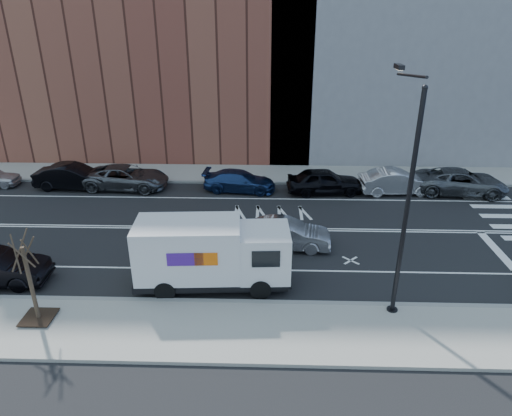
{
  "coord_description": "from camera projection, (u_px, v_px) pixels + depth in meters",
  "views": [
    {
      "loc": [
        1.96,
        -22.68,
        11.43
      ],
      "look_at": [
        1.28,
        -0.29,
        1.4
      ],
      "focal_mm": 32.0,
      "sensor_mm": 36.0,
      "label": 1
    }
  ],
  "objects": [
    {
      "name": "ground",
      "position": [
        233.0,
        228.0,
        25.41
      ],
      "size": [
        120.0,
        120.0,
        0.0
      ],
      "primitive_type": "plane",
      "color": "black",
      "rests_on": "ground"
    },
    {
      "name": "sidewalk_near",
      "position": [
        216.0,
        330.0,
        17.36
      ],
      "size": [
        44.0,
        3.6,
        0.15
      ],
      "primitive_type": "cube",
      "color": "gray",
      "rests_on": "ground"
    },
    {
      "name": "sidewalk_far",
      "position": [
        242.0,
        174.0,
        33.41
      ],
      "size": [
        44.0,
        3.6,
        0.15
      ],
      "primitive_type": "cube",
      "color": "gray",
      "rests_on": "ground"
    },
    {
      "name": "curb_near",
      "position": [
        220.0,
        302.0,
        18.99
      ],
      "size": [
        44.0,
        0.25,
        0.17
      ],
      "primitive_type": "cube",
      "color": "gray",
      "rests_on": "ground"
    },
    {
      "name": "curb_far",
      "position": [
        241.0,
        182.0,
        31.77
      ],
      "size": [
        44.0,
        0.25,
        0.17
      ],
      "primitive_type": "cube",
      "color": "gray",
      "rests_on": "ground"
    },
    {
      "name": "road_markings",
      "position": [
        233.0,
        228.0,
        25.41
      ],
      "size": [
        40.0,
        8.6,
        0.01
      ],
      "primitive_type": null,
      "color": "white",
      "rests_on": "ground"
    },
    {
      "name": "bldg_brick",
      "position": [
        143.0,
        10.0,
        35.37
      ],
      "size": [
        26.0,
        10.0,
        22.0
      ],
      "primitive_type": "cube",
      "color": "brown",
      "rests_on": "ground"
    },
    {
      "name": "streetlight",
      "position": [
        405.0,
        192.0,
        16.84
      ],
      "size": [
        0.44,
        4.02,
        9.34
      ],
      "color": "black",
      "rests_on": "ground"
    },
    {
      "name": "street_tree",
      "position": [
        32.0,
        291.0,
        17.35
      ],
      "size": [
        1.2,
        1.2,
        3.75
      ],
      "color": "black",
      "rests_on": "ground"
    },
    {
      "name": "fedex_van",
      "position": [
        211.0,
        253.0,
        19.66
      ],
      "size": [
        6.83,
        2.7,
        3.06
      ],
      "rotation": [
        0.0,
        0.0,
        0.06
      ],
      "color": "black",
      "rests_on": "ground"
    },
    {
      "name": "far_parked_b",
      "position": [
        73.0,
        177.0,
        30.64
      ],
      "size": [
        5.13,
        2.0,
        1.67
      ],
      "primitive_type": "imported",
      "rotation": [
        0.0,
        0.0,
        1.52
      ],
      "color": "black",
      "rests_on": "ground"
    },
    {
      "name": "far_parked_c",
      "position": [
        127.0,
        177.0,
        30.7
      ],
      "size": [
        5.75,
        2.92,
        1.55
      ],
      "primitive_type": "imported",
      "rotation": [
        0.0,
        0.0,
        1.51
      ],
      "color": "#4F5156",
      "rests_on": "ground"
    },
    {
      "name": "far_parked_d",
      "position": [
        239.0,
        181.0,
        30.3
      ],
      "size": [
        4.93,
        2.39,
        1.38
      ],
      "primitive_type": "imported",
      "rotation": [
        0.0,
        0.0,
        1.47
      ],
      "color": "navy",
      "rests_on": "ground"
    },
    {
      "name": "far_parked_e",
      "position": [
        324.0,
        181.0,
        29.88
      ],
      "size": [
        5.03,
        2.39,
        1.66
      ],
      "primitive_type": "imported",
      "rotation": [
        0.0,
        0.0,
        1.66
      ],
      "color": "black",
      "rests_on": "ground"
    },
    {
      "name": "far_parked_f",
      "position": [
        397.0,
        182.0,
        29.88
      ],
      "size": [
        4.97,
        2.09,
        1.6
      ],
      "primitive_type": "imported",
      "rotation": [
        0.0,
        0.0,
        1.65
      ],
      "color": "#B8B9BD",
      "rests_on": "ground"
    },
    {
      "name": "far_parked_g",
      "position": [
        461.0,
        182.0,
        29.86
      ],
      "size": [
        6.07,
        3.3,
        1.61
      ],
      "primitive_type": "imported",
      "rotation": [
        0.0,
        0.0,
        1.46
      ],
      "color": "#4F5357",
      "rests_on": "ground"
    },
    {
      "name": "driving_sedan",
      "position": [
        286.0,
        234.0,
        23.18
      ],
      "size": [
        4.61,
        1.88,
        1.49
      ],
      "primitive_type": "imported",
      "rotation": [
        0.0,
        0.0,
        1.5
      ],
      "color": "#98989D",
      "rests_on": "ground"
    }
  ]
}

